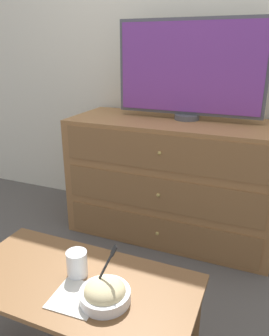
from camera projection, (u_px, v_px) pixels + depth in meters
ground_plane at (194, 214)px, 2.62m from camera, size 12.00×12.00×0.00m
wall_back at (207, 40)px, 2.19m from camera, size 12.00×0.05×2.60m
dresser at (171, 179)px, 2.25m from camera, size 1.37×0.57×0.81m
tv at (190, 70)px, 2.04m from camera, size 0.94×0.16×0.61m
coffee_table at (78, 295)px, 1.27m from camera, size 0.92×0.46×0.42m
takeout_bowl at (105, 293)px, 1.14m from camera, size 0.18×0.18×0.20m
drink_cup at (77, 265)px, 1.27m from camera, size 0.08×0.08×0.10m
napkin at (76, 297)px, 1.17m from camera, size 0.18×0.18×0.00m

